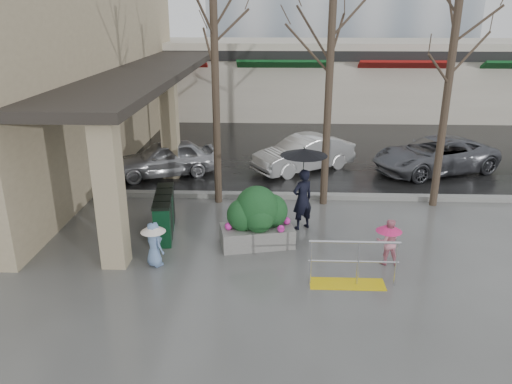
# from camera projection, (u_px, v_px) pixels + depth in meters

# --- Properties ---
(ground) EXTENTS (120.00, 120.00, 0.00)m
(ground) POSITION_uv_depth(u_px,v_px,m) (286.00, 257.00, 11.86)
(ground) COLOR #51514F
(ground) RESTS_ON ground
(street_asphalt) EXTENTS (120.00, 36.00, 0.01)m
(street_asphalt) POSITION_uv_depth(u_px,v_px,m) (281.00, 101.00, 32.52)
(street_asphalt) COLOR black
(street_asphalt) RESTS_ON ground
(curb) EXTENTS (120.00, 0.30, 0.15)m
(curb) POSITION_uv_depth(u_px,v_px,m) (284.00, 196.00, 15.59)
(curb) COLOR gray
(curb) RESTS_ON ground
(near_building) EXTENTS (6.00, 18.00, 8.00)m
(near_building) POSITION_uv_depth(u_px,v_px,m) (40.00, 55.00, 18.35)
(near_building) COLOR tan
(near_building) RESTS_ON ground
(canopy_slab) EXTENTS (2.80, 18.00, 0.25)m
(canopy_slab) POSITION_uv_depth(u_px,v_px,m) (154.00, 66.00, 18.32)
(canopy_slab) COLOR #2D2823
(canopy_slab) RESTS_ON pillar_front
(pillar_front) EXTENTS (0.55, 0.55, 3.50)m
(pillar_front) POSITION_uv_depth(u_px,v_px,m) (110.00, 193.00, 10.94)
(pillar_front) COLOR tan
(pillar_front) RESTS_ON ground
(pillar_back) EXTENTS (0.55, 0.55, 3.50)m
(pillar_back) POSITION_uv_depth(u_px,v_px,m) (170.00, 128.00, 17.05)
(pillar_back) COLOR tan
(pillar_back) RESTS_ON ground
(storefront_row) EXTENTS (34.00, 6.74, 4.00)m
(storefront_row) POSITION_uv_depth(u_px,v_px,m) (317.00, 77.00, 27.96)
(storefront_row) COLOR beige
(storefront_row) RESTS_ON ground
(handrail) EXTENTS (1.90, 0.50, 1.03)m
(handrail) POSITION_uv_depth(u_px,v_px,m) (351.00, 269.00, 10.55)
(handrail) COLOR yellow
(handrail) RESTS_ON ground
(tree_west) EXTENTS (3.20, 3.20, 6.80)m
(tree_west) POSITION_uv_depth(u_px,v_px,m) (214.00, 28.00, 13.58)
(tree_west) COLOR #382B21
(tree_west) RESTS_ON ground
(tree_midwest) EXTENTS (3.20, 3.20, 7.00)m
(tree_midwest) POSITION_uv_depth(u_px,v_px,m) (332.00, 22.00, 13.41)
(tree_midwest) COLOR #382B21
(tree_midwest) RESTS_ON ground
(tree_mideast) EXTENTS (3.20, 3.20, 6.50)m
(tree_mideast) POSITION_uv_depth(u_px,v_px,m) (455.00, 37.00, 13.41)
(tree_mideast) COLOR #382B21
(tree_mideast) RESTS_ON ground
(woman) EXTENTS (1.23, 1.23, 2.26)m
(woman) POSITION_uv_depth(u_px,v_px,m) (303.00, 181.00, 12.99)
(woman) COLOR black
(woman) RESTS_ON ground
(child_pink) EXTENTS (0.60, 0.60, 1.10)m
(child_pink) POSITION_uv_depth(u_px,v_px,m) (388.00, 239.00, 11.37)
(child_pink) COLOR pink
(child_pink) RESTS_ON ground
(child_blue) EXTENTS (0.61, 0.60, 1.07)m
(child_blue) POSITION_uv_depth(u_px,v_px,m) (154.00, 240.00, 11.28)
(child_blue) COLOR #6E90C4
(child_blue) RESTS_ON ground
(planter) EXTENTS (1.92, 1.25, 1.55)m
(planter) POSITION_uv_depth(u_px,v_px,m) (257.00, 217.00, 12.25)
(planter) COLOR gray
(planter) RESTS_ON ground
(news_boxes) EXTENTS (0.70, 1.97, 1.08)m
(news_boxes) POSITION_uv_depth(u_px,v_px,m) (164.00, 214.00, 12.98)
(news_boxes) COLOR #0D391F
(news_boxes) RESTS_ON ground
(car_a) EXTENTS (3.99, 2.76, 1.26)m
(car_a) POSITION_uv_depth(u_px,v_px,m) (165.00, 158.00, 17.57)
(car_a) COLOR #ABACB0
(car_a) RESTS_ON ground
(car_b) EXTENTS (3.93, 3.22, 1.26)m
(car_b) POSITION_uv_depth(u_px,v_px,m) (304.00, 154.00, 18.13)
(car_b) COLOR silver
(car_b) RESTS_ON ground
(car_c) EXTENTS (4.99, 3.63, 1.26)m
(car_c) POSITION_uv_depth(u_px,v_px,m) (435.00, 155.00, 17.94)
(car_c) COLOR #5C5D63
(car_c) RESTS_ON ground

